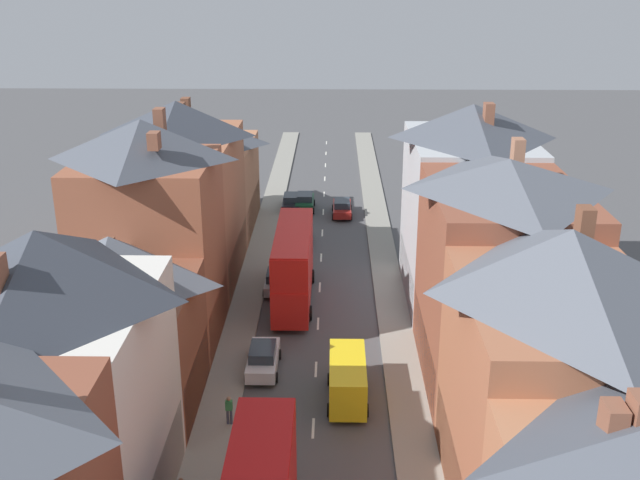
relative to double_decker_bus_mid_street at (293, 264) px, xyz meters
name	(u,v)px	position (x,y,z in m)	size (l,w,h in m)	color
pavement_left	(254,275)	(-3.29, 4.40, -2.75)	(2.20, 104.00, 0.14)	gray
pavement_right	(387,276)	(6.91, 4.40, -2.75)	(2.20, 104.00, 0.14)	gray
centre_line_dashes	(320,287)	(1.81, 2.40, -2.81)	(0.14, 97.80, 0.01)	silver
terrace_row_left	(125,291)	(-8.38, -12.07, 3.30)	(8.00, 66.04, 14.45)	silver
terrace_row_right	(535,347)	(12.00, -18.09, 3.37)	(8.00, 52.53, 14.27)	#A36042
double_decker_bus_mid_street	(293,264)	(0.00, 0.00, 0.00)	(2.74, 10.80, 5.30)	red
car_near_blue	(342,208)	(3.61, 19.35, -2.01)	(1.90, 4.46, 1.59)	maroon
car_near_silver	(263,358)	(-1.29, -9.81, -1.98)	(1.90, 4.39, 1.66)	silver
car_parked_right_a	(305,202)	(0.01, 21.05, -1.97)	(1.90, 4.24, 1.69)	#144728
car_mid_black	(301,235)	(0.01, 11.57, -2.02)	(1.90, 3.86, 1.57)	maroon
car_mid_white	(292,202)	(-1.29, 21.07, -2.01)	(1.90, 4.36, 1.59)	black
car_far_grey	(277,280)	(-1.29, 1.79, -2.02)	(1.90, 4.12, 1.58)	#B7BABF
delivery_van	(347,379)	(3.61, -12.88, -1.48)	(2.20, 5.20, 2.41)	yellow
pedestrian_mid_left	(229,409)	(-2.53, -15.47, -1.78)	(0.36, 0.22, 1.61)	#3D4256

